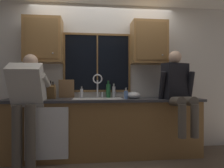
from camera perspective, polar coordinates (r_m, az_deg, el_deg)
name	(u,v)px	position (r m, az deg, el deg)	size (l,w,h in m)	color
back_wall	(103,77)	(3.59, -2.64, 1.95)	(5.46, 0.12, 2.55)	silver
window_glass	(97,63)	(3.54, -4.18, 6.03)	(1.10, 0.02, 0.95)	black
window_frame_top	(97,34)	(3.61, -4.18, 13.85)	(1.17, 0.02, 0.04)	brown
window_frame_bottom	(97,91)	(3.51, -4.17, -1.97)	(1.17, 0.02, 0.04)	brown
window_frame_left	(64,62)	(3.55, -13.41, 6.00)	(0.04, 0.02, 0.95)	brown
window_frame_right	(129,63)	(3.59, 4.96, 5.94)	(0.04, 0.02, 0.95)	brown
window_mullion_center	(97,63)	(3.53, -4.17, 6.05)	(0.02, 0.02, 0.95)	brown
lower_cabinet_run	(104,128)	(3.32, -2.25, -12.41)	(3.06, 0.58, 0.88)	olive
countertop	(104,100)	(3.23, -2.23, -4.51)	(3.12, 0.62, 0.04)	#38383D
dishwasher_front	(47,133)	(3.06, -18.00, -13.17)	(0.60, 0.02, 0.74)	white
upper_cabinet_left	(43,40)	(3.51, -18.84, 11.61)	(0.59, 0.36, 0.72)	#9E703D
upper_cabinet_right	(149,43)	(3.57, 10.39, 11.41)	(0.59, 0.36, 0.72)	#9E703D
sink	(98,105)	(3.25, -3.99, -5.87)	(0.80, 0.46, 0.21)	silver
faucet	(98,83)	(3.41, -3.99, 0.33)	(0.18, 0.09, 0.40)	silver
person_standing	(27,97)	(3.03, -23.02, -3.46)	(0.53, 0.67, 1.59)	#595147
person_sitting_on_counter	(178,87)	(3.24, 18.12, -0.90)	(0.54, 0.65, 1.26)	#595147
knife_block	(51,92)	(3.33, -16.80, -2.16)	(0.12, 0.18, 0.32)	brown
cutting_board	(67,89)	(3.47, -12.76, -1.35)	(0.25, 0.02, 0.31)	#997047
mixing_bowl	(133,95)	(3.24, 6.06, -3.23)	(0.23, 0.23, 0.11)	silver
soap_dispenser	(126,95)	(3.17, 3.96, -3.00)	(0.06, 0.07, 0.18)	#668CCC
bottle_green_glass	(82,93)	(3.39, -8.61, -2.54)	(0.05, 0.05, 0.20)	#B7B7BC
bottle_tall_clear	(114,92)	(3.47, 0.50, -2.16)	(0.06, 0.06, 0.25)	#B7B7BC
bottle_amber_small	(108,90)	(3.44, -1.07, -1.84)	(0.08, 0.08, 0.30)	#1E592D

